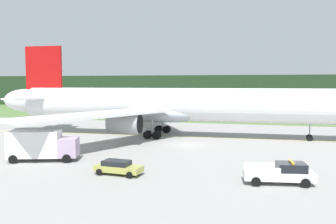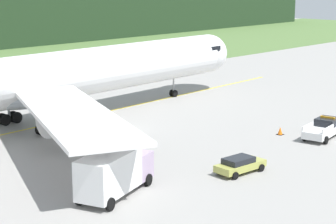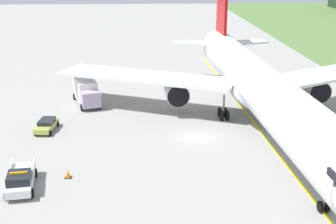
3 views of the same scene
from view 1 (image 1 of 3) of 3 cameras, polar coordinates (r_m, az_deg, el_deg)
name	(u,v)px [view 1 (image 1 of 3)]	position (r m, az deg, el deg)	size (l,w,h in m)	color
ground	(187,145)	(49.27, 3.05, -5.18)	(320.00, 320.00, 0.00)	gray
grass_verge	(226,113)	(99.84, 9.03, -0.22)	(320.00, 49.77, 0.04)	#52713B
distant_tree_line	(233,92)	(120.93, 10.08, 3.15)	(288.00, 6.82, 10.75)	#213720
taxiway_centerline_main	(180,136)	(56.92, 1.82, -3.84)	(80.51, 0.30, 0.01)	yellow
airliner	(174,106)	(56.59, 0.94, 1.02)	(59.93, 48.70, 14.44)	white
ops_pickup_truck	(281,173)	(32.07, 17.31, -9.10)	(5.95, 2.96, 1.94)	white
catering_truck	(41,145)	(41.42, -19.20, -4.87)	(7.61, 4.53, 3.41)	#AE97B5
staff_car	(118,167)	(33.93, -7.82, -8.53)	(4.50, 2.30, 1.30)	#A6A94D
apron_cone	(258,168)	(35.73, 13.88, -8.48)	(0.62, 0.62, 0.78)	black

